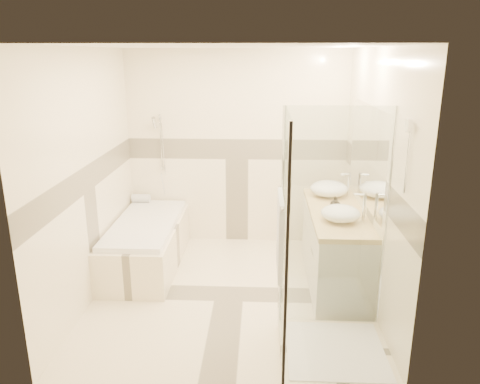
{
  "coord_description": "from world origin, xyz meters",
  "views": [
    {
      "loc": [
        0.32,
        -4.41,
        2.45
      ],
      "look_at": [
        0.1,
        0.25,
        1.05
      ],
      "focal_mm": 35.0,
      "sensor_mm": 36.0,
      "label": 1
    }
  ],
  "objects_px": {
    "bathtub": "(147,241)",
    "amenity_bottle_b": "(335,203)",
    "vessel_sink_near": "(329,189)",
    "vessel_sink_far": "(341,213)",
    "amenity_bottle_a": "(336,205)",
    "shower_enclosure": "(322,299)",
    "vanity": "(335,247)"
  },
  "relations": [
    {
      "from": "bathtub",
      "to": "shower_enclosure",
      "type": "relative_size",
      "value": 0.83
    },
    {
      "from": "vanity",
      "to": "amenity_bottle_a",
      "type": "bearing_deg",
      "value": -112.41
    },
    {
      "from": "vessel_sink_near",
      "to": "amenity_bottle_a",
      "type": "xyz_separation_m",
      "value": [
        0.0,
        -0.56,
        -0.01
      ]
    },
    {
      "from": "bathtub",
      "to": "amenity_bottle_b",
      "type": "height_order",
      "value": "amenity_bottle_b"
    },
    {
      "from": "bathtub",
      "to": "vessel_sink_near",
      "type": "height_order",
      "value": "vessel_sink_near"
    },
    {
      "from": "shower_enclosure",
      "to": "vessel_sink_far",
      "type": "xyz_separation_m",
      "value": [
        0.27,
        0.94,
        0.42
      ]
    },
    {
      "from": "vessel_sink_near",
      "to": "amenity_bottle_b",
      "type": "distance_m",
      "value": 0.47
    },
    {
      "from": "vanity",
      "to": "amenity_bottle_a",
      "type": "height_order",
      "value": "amenity_bottle_a"
    },
    {
      "from": "bathtub",
      "to": "vessel_sink_far",
      "type": "relative_size",
      "value": 4.38
    },
    {
      "from": "bathtub",
      "to": "vanity",
      "type": "height_order",
      "value": "vanity"
    },
    {
      "from": "vessel_sink_near",
      "to": "vessel_sink_far",
      "type": "bearing_deg",
      "value": -90.0
    },
    {
      "from": "vessel_sink_near",
      "to": "amenity_bottle_a",
      "type": "relative_size",
      "value": 2.92
    },
    {
      "from": "shower_enclosure",
      "to": "amenity_bottle_a",
      "type": "height_order",
      "value": "shower_enclosure"
    },
    {
      "from": "vanity",
      "to": "vessel_sink_near",
      "type": "distance_m",
      "value": 0.72
    },
    {
      "from": "vessel_sink_far",
      "to": "amenity_bottle_b",
      "type": "height_order",
      "value": "vessel_sink_far"
    },
    {
      "from": "vanity",
      "to": "bathtub",
      "type": "bearing_deg",
      "value": 170.75
    },
    {
      "from": "vanity",
      "to": "amenity_bottle_a",
      "type": "xyz_separation_m",
      "value": [
        -0.02,
        -0.05,
        0.5
      ]
    },
    {
      "from": "vessel_sink_near",
      "to": "amenity_bottle_b",
      "type": "height_order",
      "value": "vessel_sink_near"
    },
    {
      "from": "amenity_bottle_a",
      "to": "vessel_sink_near",
      "type": "bearing_deg",
      "value": 90.0
    },
    {
      "from": "amenity_bottle_a",
      "to": "shower_enclosure",
      "type": "bearing_deg",
      "value": -102.58
    },
    {
      "from": "bathtub",
      "to": "amenity_bottle_a",
      "type": "height_order",
      "value": "amenity_bottle_a"
    },
    {
      "from": "vessel_sink_near",
      "to": "vessel_sink_far",
      "type": "xyz_separation_m",
      "value": [
        0.0,
        -0.84,
        -0.01
      ]
    },
    {
      "from": "shower_enclosure",
      "to": "vessel_sink_far",
      "type": "bearing_deg",
      "value": 73.89
    },
    {
      "from": "vessel_sink_near",
      "to": "vessel_sink_far",
      "type": "distance_m",
      "value": 0.84
    },
    {
      "from": "vanity",
      "to": "amenity_bottle_b",
      "type": "height_order",
      "value": "amenity_bottle_b"
    },
    {
      "from": "shower_enclosure",
      "to": "amenity_bottle_b",
      "type": "distance_m",
      "value": 1.4
    },
    {
      "from": "bathtub",
      "to": "amenity_bottle_b",
      "type": "relative_size",
      "value": 12.57
    },
    {
      "from": "bathtub",
      "to": "amenity_bottle_a",
      "type": "relative_size",
      "value": 11.49
    },
    {
      "from": "shower_enclosure",
      "to": "vanity",
      "type": "bearing_deg",
      "value": 77.03
    },
    {
      "from": "shower_enclosure",
      "to": "amenity_bottle_a",
      "type": "relative_size",
      "value": 13.78
    },
    {
      "from": "vessel_sink_far",
      "to": "bathtub",
      "type": "bearing_deg",
      "value": 162.38
    },
    {
      "from": "bathtub",
      "to": "vessel_sink_near",
      "type": "bearing_deg",
      "value": 4.38
    }
  ]
}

